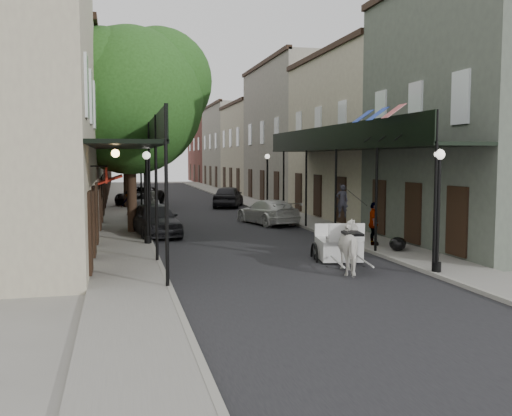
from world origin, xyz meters
TOP-DOWN VIEW (x-y plane):
  - ground at (0.00, 0.00)m, footprint 140.00×140.00m
  - road at (0.00, 20.00)m, footprint 8.00×90.00m
  - sidewalk_left at (-5.00, 20.00)m, footprint 2.20×90.00m
  - sidewalk_right at (5.00, 20.00)m, footprint 2.20×90.00m
  - building_row_left at (-8.60, 30.00)m, footprint 5.00×80.00m
  - building_row_right at (8.60, 30.00)m, footprint 5.00×80.00m
  - gallery_left at (-4.79, 6.98)m, footprint 2.20×18.05m
  - gallery_right at (4.79, 6.98)m, footprint 2.20×18.05m
  - tree_near at (-4.20, 10.18)m, footprint 7.31×6.80m
  - tree_far at (-4.25, 24.18)m, footprint 6.45×6.00m
  - lamppost_right_near at (4.10, -2.00)m, footprint 0.32×0.32m
  - lamppost_left at (-4.10, 6.00)m, footprint 0.32×0.32m
  - lamppost_right_far at (4.10, 18.00)m, footprint 0.32×0.32m
  - horse at (1.80, -1.00)m, footprint 1.18×2.03m
  - carriage at (2.23, 1.48)m, footprint 1.88×2.57m
  - pedestrian_walking at (-3.50, 12.14)m, footprint 1.04×0.88m
  - pedestrian_sidewalk_left at (-4.58, 18.04)m, footprint 1.05×0.71m
  - pedestrian_sidewalk_right at (4.58, 3.40)m, footprint 0.77×1.08m
  - car_left_near at (-3.60, 9.00)m, footprint 2.40×4.71m
  - car_left_mid at (-3.60, 15.49)m, footprint 1.52×3.70m
  - car_left_far at (-3.60, 26.71)m, footprint 4.27×5.71m
  - car_right_near at (2.60, 12.29)m, footprint 2.93×4.94m
  - car_right_far at (2.60, 23.44)m, footprint 3.23×4.97m
  - trash_bags at (4.95, 2.05)m, footprint 0.87×1.02m

SIDE VIEW (x-z plane):
  - ground at x=0.00m, z-range 0.00..0.00m
  - road at x=0.00m, z-range 0.00..0.01m
  - sidewalk_left at x=-5.00m, z-range 0.00..0.12m
  - sidewalk_right at x=5.00m, z-range 0.00..0.12m
  - trash_bags at x=4.95m, z-range 0.10..0.62m
  - car_left_mid at x=-3.60m, z-range 0.00..1.19m
  - car_right_near at x=2.60m, z-range 0.00..1.34m
  - car_left_far at x=-3.60m, z-range 0.00..1.44m
  - car_left_near at x=-3.60m, z-range 0.00..1.53m
  - car_right_far at x=2.60m, z-range 0.00..1.57m
  - horse at x=1.80m, z-range 0.00..1.61m
  - pedestrian_sidewalk_left at x=-4.58m, z-range 0.12..1.62m
  - pedestrian_walking at x=-3.50m, z-range 0.00..1.90m
  - pedestrian_sidewalk_right at x=4.58m, z-range 0.12..1.83m
  - carriage at x=2.23m, z-range -0.30..2.40m
  - lamppost_right_near at x=4.10m, z-range 0.19..3.90m
  - lamppost_left at x=-4.10m, z-range 0.19..3.90m
  - lamppost_right_far at x=4.10m, z-range 0.19..3.90m
  - gallery_left at x=-4.79m, z-range 1.61..6.49m
  - gallery_right at x=4.79m, z-range 1.61..6.49m
  - building_row_left at x=-8.60m, z-range 0.00..10.50m
  - building_row_right at x=8.60m, z-range 0.00..10.50m
  - tree_far at x=-4.25m, z-range 1.53..10.14m
  - tree_near at x=-4.20m, z-range 1.67..11.30m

